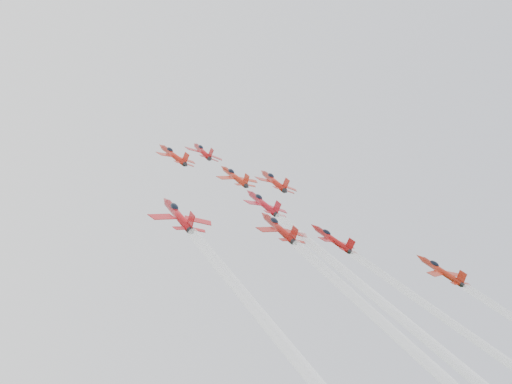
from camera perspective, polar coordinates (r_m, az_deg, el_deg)
jet_lead at (r=154.17m, az=-4.33°, el=3.27°), size 9.01×11.00×8.64m
jet_row2_left at (r=139.43m, az=-6.63°, el=2.98°), size 8.79×10.73×8.42m
jet_row2_center at (r=141.28m, az=-1.72°, el=1.27°), size 9.00×10.99×8.63m
jet_row2_right at (r=152.43m, az=1.41°, el=0.90°), size 10.33×12.61×9.90m
jet_center at (r=96.58m, az=13.54°, el=-10.99°), size 9.19×79.87×62.30m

